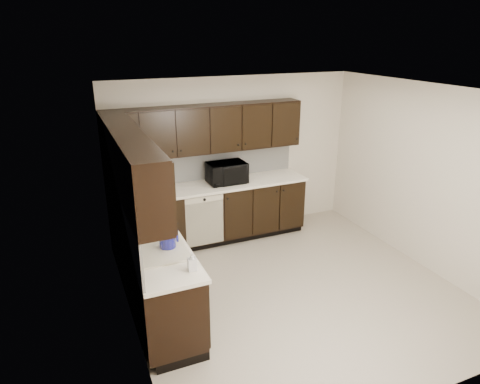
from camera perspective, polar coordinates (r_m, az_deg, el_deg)
name	(u,v)px	position (r m, az deg, el deg)	size (l,w,h in m)	color
floor	(292,289)	(5.69, 6.96, -12.66)	(4.00, 4.00, 0.00)	#AEA290
ceiling	(302,91)	(4.82, 8.25, 13.13)	(4.00, 4.00, 0.00)	white
wall_back	(233,157)	(6.83, -0.91, 4.75)	(4.00, 0.02, 2.50)	beige
wall_left	(125,226)	(4.52, -15.04, -4.44)	(0.02, 4.00, 2.50)	beige
wall_right	(425,178)	(6.33, 23.40, 1.77)	(0.02, 4.00, 2.50)	beige
wall_front	(425,284)	(3.73, 23.44, -11.14)	(4.00, 0.02, 2.50)	beige
lower_cabinets	(191,238)	(6.03, -6.57, -6.10)	(3.00, 2.80, 0.90)	black
countertop	(189,204)	(5.82, -6.79, -1.65)	(3.03, 2.83, 0.04)	white
backsplash	(169,184)	(5.88, -9.44, 1.12)	(3.00, 2.80, 0.48)	silver
upper_cabinets	(177,142)	(5.63, -8.35, 6.60)	(3.00, 2.80, 0.70)	black
dishwasher	(205,218)	(6.32, -4.75, -3.44)	(0.58, 0.04, 0.78)	beige
sink	(159,253)	(4.71, -10.75, -8.01)	(0.54, 0.82, 0.42)	beige
microwave	(227,173)	(6.52, -1.79, 2.59)	(0.57, 0.39, 0.32)	black
soap_bottle_a	(192,262)	(4.19, -6.42, -9.20)	(0.08, 0.08, 0.18)	gray
soap_bottle_b	(132,215)	(5.23, -14.23, -3.05)	(0.10, 0.10, 0.26)	gray
toaster_oven	(145,186)	(6.26, -12.50, 0.78)	(0.32, 0.24, 0.20)	silver
storage_bin	(151,223)	(5.08, -11.84, -4.04)	(0.45, 0.33, 0.18)	silver
blue_pitcher	(167,238)	(4.60, -9.67, -6.02)	(0.17, 0.17, 0.26)	#0E0E83
teal_tumbler	(159,218)	(5.14, -10.69, -3.46)	(0.09, 0.09, 0.21)	#0C8C85
paper_towel_roll	(152,214)	(5.20, -11.64, -2.85)	(0.12, 0.12, 0.28)	white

